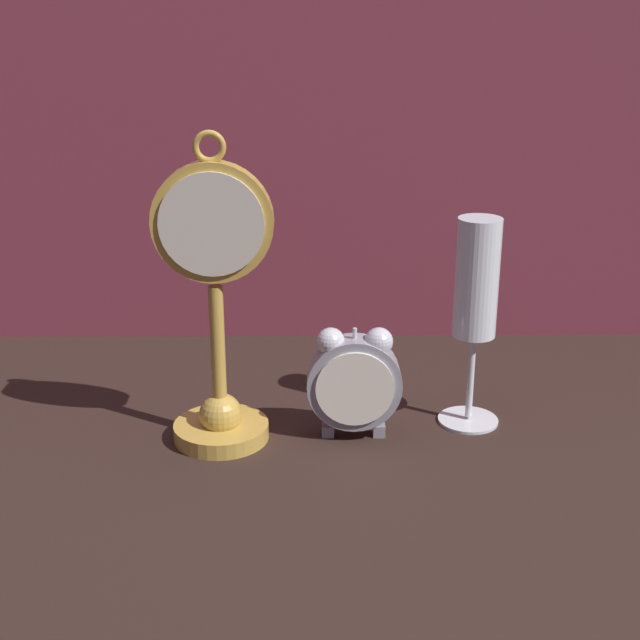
{
  "coord_description": "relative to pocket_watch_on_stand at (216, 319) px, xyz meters",
  "views": [
    {
      "loc": [
        -0.01,
        -0.75,
        0.41
      ],
      "look_at": [
        0.0,
        0.08,
        0.11
      ],
      "focal_mm": 50.0,
      "sensor_mm": 36.0,
      "label": 1
    }
  ],
  "objects": [
    {
      "name": "ground_plane",
      "position": [
        0.1,
        -0.04,
        -0.13
      ],
      "size": [
        4.0,
        4.0,
        0.0
      ],
      "primitive_type": "plane",
      "color": "black"
    },
    {
      "name": "champagne_flute",
      "position": [
        0.25,
        0.03,
        0.01
      ],
      "size": [
        0.06,
        0.06,
        0.21
      ],
      "color": "silver",
      "rests_on": "ground_plane"
    },
    {
      "name": "pocket_watch_on_stand",
      "position": [
        0.0,
        0.0,
        0.0
      ],
      "size": [
        0.11,
        0.09,
        0.3
      ],
      "color": "gold",
      "rests_on": "ground_plane"
    },
    {
      "name": "alarm_clock_twin_bell",
      "position": [
        0.13,
        0.0,
        -0.06
      ],
      "size": [
        0.09,
        0.03,
        0.11
      ],
      "color": "gray",
      "rests_on": "ground_plane"
    },
    {
      "name": "fabric_backdrop_drape",
      "position": [
        0.1,
        0.29,
        0.26
      ],
      "size": [
        1.41,
        0.01,
        0.77
      ],
      "primitive_type": "cube",
      "color": "brown",
      "rests_on": "ground_plane"
    }
  ]
}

